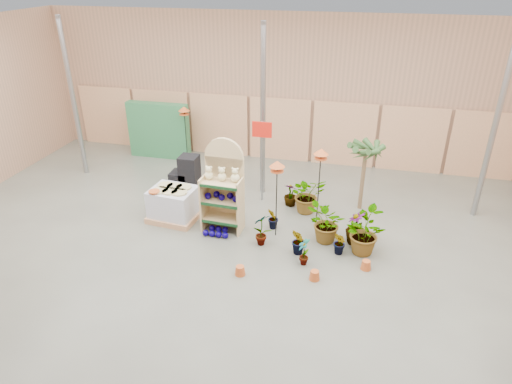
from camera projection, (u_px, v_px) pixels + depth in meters
The scene contains 23 objects.
room at pixel (235, 151), 9.49m from camera, with size 15.20×12.10×4.70m.
display_shelf at pixel (224, 188), 10.62m from camera, with size 0.95×0.63×2.23m.
teddy_bears at pixel (223, 175), 10.35m from camera, with size 0.82×0.21×0.34m.
gazing_balls_shelf at pixel (222, 196), 10.56m from camera, with size 0.82×0.28×0.16m.
gazing_balls_floor at pixel (217, 232), 10.68m from camera, with size 0.63×0.39×0.15m.
pallet_stack at pixel (174, 204), 11.20m from camera, with size 1.24×1.07×0.85m.
charcoal_planters at pixel (186, 175), 12.70m from camera, with size 0.80×0.50×1.00m.
trellis_stock at pixel (159, 131), 14.60m from camera, with size 2.00×0.30×1.80m, color #2C6F40.
offer_sign at pixel (262, 146), 11.55m from camera, with size 0.50×0.08×2.20m.
bird_table_front at pixel (277, 167), 9.91m from camera, with size 0.34×0.34×1.89m.
bird_table_right at pixel (321, 154), 10.31m from camera, with size 0.34×0.34×1.98m.
bird_table_back at pixel (184, 111), 13.60m from camera, with size 0.34×0.34×1.89m.
palm at pixel (366, 149), 11.14m from camera, with size 0.70×0.70×1.90m.
potted_plant_0 at pixel (261, 229), 10.19m from camera, with size 0.42×0.29×0.80m, color #2C4D23.
potted_plant_1 at pixel (299, 242), 9.86m from camera, with size 0.36×0.29×0.65m, color #2C4D23.
potted_plant_2 at pixel (326, 224), 10.23m from camera, with size 0.86×0.74×0.95m, color #2C4D23.
potted_plant_3 at pixel (356, 227), 10.23m from camera, with size 0.46×0.46×0.81m, color #2C4D23.
potted_plant_5 at pixel (273, 219), 10.83m from camera, with size 0.31×0.25×0.56m, color #2C4D23.
potted_plant_6 at pixel (307, 194), 11.51m from camera, with size 0.87×0.75×0.97m, color #2C4D23.
potted_plant_8 at pixel (304, 252), 9.55m from camera, with size 0.33×0.22×0.62m, color #2C4D23.
potted_plant_9 at pixel (340, 243), 9.88m from camera, with size 0.31×0.25×0.57m, color #2C4D23.
potted_plant_10 at pixel (362, 232), 9.87m from camera, with size 0.91×0.79×1.01m, color #2C4D23.
potted_plant_11 at pixel (291, 195), 11.88m from camera, with size 0.35×0.35×0.62m, color #2C4D23.
Camera 1 is at (2.50, -7.59, 5.74)m, focal length 32.00 mm.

